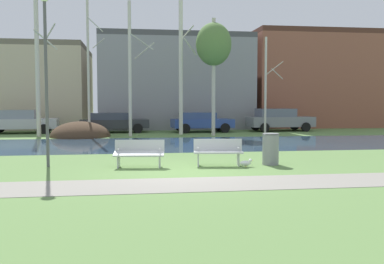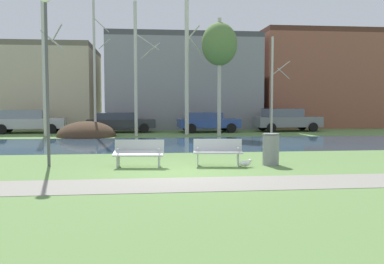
# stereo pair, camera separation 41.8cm
# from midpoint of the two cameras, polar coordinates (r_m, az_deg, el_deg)

# --- Properties ---
(ground_plane) EXTENTS (120.00, 120.00, 0.00)m
(ground_plane) POSITION_cam_midpoint_polar(r_m,az_deg,el_deg) (22.87, -4.68, -1.27)
(ground_plane) COLOR #5B7F42
(paved_path_strip) EXTENTS (60.00, 1.94, 0.01)m
(paved_path_strip) POSITION_cam_midpoint_polar(r_m,az_deg,el_deg) (11.17, -1.03, -6.84)
(paved_path_strip) COLOR gray
(paved_path_strip) RESTS_ON ground
(river_band) EXTENTS (80.00, 7.47, 0.01)m
(river_band) POSITION_cam_midpoint_polar(r_m,az_deg,el_deg) (21.57, -4.47, -1.58)
(river_band) COLOR #2D475B
(river_band) RESTS_ON ground
(soil_mound) EXTENTS (3.52, 3.60, 1.83)m
(soil_mound) POSITION_cam_midpoint_polar(r_m,az_deg,el_deg) (26.91, -14.78, -0.59)
(soil_mound) COLOR #423021
(soil_mound) RESTS_ON ground
(bench_left) EXTENTS (1.66, 0.76, 0.87)m
(bench_left) POSITION_cam_midpoint_polar(r_m,az_deg,el_deg) (14.10, -7.75, -2.68)
(bench_left) COLOR #B2B5B7
(bench_left) RESTS_ON ground
(bench_right) EXTENTS (1.66, 0.76, 0.87)m
(bench_right) POSITION_cam_midpoint_polar(r_m,az_deg,el_deg) (14.34, 2.60, -2.54)
(bench_right) COLOR #B2B5B7
(bench_right) RESTS_ON ground
(trash_bin) EXTENTS (0.57, 0.57, 1.05)m
(trash_bin) POSITION_cam_midpoint_polar(r_m,az_deg,el_deg) (14.75, 9.42, -2.13)
(trash_bin) COLOR gray
(trash_bin) RESTS_ON ground
(seagull) EXTENTS (0.45, 0.17, 0.26)m
(seagull) POSITION_cam_midpoint_polar(r_m,az_deg,el_deg) (14.17, 6.22, -4.02)
(seagull) COLOR white
(seagull) RESTS_ON ground
(streetlamp) EXTENTS (0.32, 0.32, 5.55)m
(streetlamp) POSITION_cam_midpoint_polar(r_m,az_deg,el_deg) (14.86, -19.34, 9.90)
(streetlamp) COLOR #4C4C51
(streetlamp) RESTS_ON ground
(birch_far_left) EXTENTS (1.34, 2.31, 9.13)m
(birch_far_left) POSITION_cam_midpoint_polar(r_m,az_deg,el_deg) (27.67, -19.91, 9.02)
(birch_far_left) COLOR beige
(birch_far_left) RESTS_ON ground
(birch_left) EXTENTS (1.05, 1.87, 9.33)m
(birch_left) POSITION_cam_midpoint_polar(r_m,az_deg,el_deg) (26.82, -13.81, 9.49)
(birch_left) COLOR #BCB7A8
(birch_left) RESTS_ON ground
(birch_center_left) EXTENTS (1.55, 2.85, 8.02)m
(birch_center_left) POSITION_cam_midpoint_polar(r_m,az_deg,el_deg) (26.48, -8.46, 8.28)
(birch_center_left) COLOR beige
(birch_center_left) RESTS_ON ground
(birch_center) EXTENTS (1.13, 1.82, 8.51)m
(birch_center) POSITION_cam_midpoint_polar(r_m,az_deg,el_deg) (27.80, -1.86, 8.59)
(birch_center) COLOR beige
(birch_center) RESTS_ON ground
(birch_center_right) EXTENTS (2.17, 2.17, 7.15)m
(birch_center_right) POSITION_cam_midpoint_polar(r_m,az_deg,el_deg) (27.12, 2.39, 11.26)
(birch_center_right) COLOR #BCB7A8
(birch_center_right) RESTS_ON ground
(birch_right) EXTENTS (1.22, 2.25, 6.22)m
(birch_right) POSITION_cam_midpoint_polar(r_m,az_deg,el_deg) (28.69, 9.24, 6.10)
(birch_right) COLOR beige
(birch_right) RESTS_ON ground
(parked_van_nearest_silver) EXTENTS (4.75, 2.33, 1.54)m
(parked_van_nearest_silver) POSITION_cam_midpoint_polar(r_m,az_deg,el_deg) (30.92, -21.95, 1.33)
(parked_van_nearest_silver) COLOR #B2B5BC
(parked_van_nearest_silver) RESTS_ON ground
(parked_sedan_second_dark) EXTENTS (4.62, 2.30, 1.33)m
(parked_sedan_second_dark) POSITION_cam_midpoint_polar(r_m,az_deg,el_deg) (29.92, -10.67, 1.31)
(parked_sedan_second_dark) COLOR #282B30
(parked_sedan_second_dark) RESTS_ON ground
(parked_hatch_third_blue) EXTENTS (4.23, 2.32, 1.35)m
(parked_hatch_third_blue) POSITION_cam_midpoint_polar(r_m,az_deg,el_deg) (29.84, 0.78, 1.38)
(parked_hatch_third_blue) COLOR #2D4793
(parked_hatch_third_blue) RESTS_ON ground
(parked_wagon_fourth_grey) EXTENTS (4.68, 2.26, 1.59)m
(parked_wagon_fourth_grey) POSITION_cam_midpoint_polar(r_m,az_deg,el_deg) (31.40, 10.90, 1.63)
(parked_wagon_fourth_grey) COLOR slate
(parked_wagon_fourth_grey) RESTS_ON ground
(building_beige_block) EXTENTS (11.95, 9.63, 6.47)m
(building_beige_block) POSITION_cam_midpoint_polar(r_m,az_deg,el_deg) (38.26, -22.72, 5.42)
(building_beige_block) COLOR #BCAD8E
(building_beige_block) RESTS_ON ground
(building_grey_warehouse) EXTENTS (11.61, 9.83, 7.20)m
(building_grey_warehouse) POSITION_cam_midpoint_polar(r_m,az_deg,el_deg) (36.59, -2.87, 6.37)
(building_grey_warehouse) COLOR gray
(building_grey_warehouse) RESTS_ON ground
(building_brick_low) EXTENTS (12.48, 8.26, 7.77)m
(building_brick_low) POSITION_cam_midpoint_polar(r_m,az_deg,el_deg) (39.43, 15.78, 6.47)
(building_brick_low) COLOR brown
(building_brick_low) RESTS_ON ground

